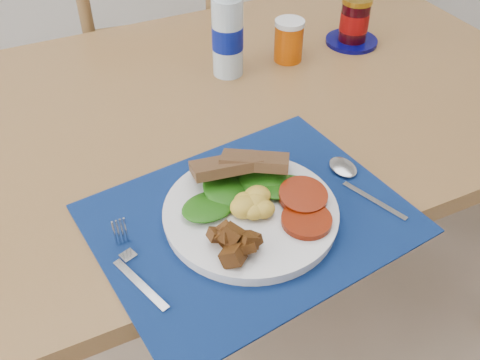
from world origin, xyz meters
The scene contains 10 objects.
ground centered at (0.00, 0.00, 0.00)m, with size 4.00×4.00×0.00m, color gray.
table centered at (0.00, 0.20, 0.67)m, with size 1.40×0.90×0.75m.
chair_far centered at (-0.03, 0.80, 0.56)m, with size 0.45×0.44×1.10m.
placemat centered at (-0.15, -0.14, 0.75)m, with size 0.49×0.38×0.00m, color #040D33.
breakfast_plate centered at (-0.16, -0.15, 0.77)m, with size 0.28×0.28×0.07m.
fork centered at (-0.36, -0.16, 0.76)m, with size 0.05×0.17×0.00m.
spoon centered at (0.05, -0.13, 0.76)m, with size 0.05×0.19×0.01m.
water_bottle centered at (0.01, 0.30, 0.85)m, with size 0.07×0.07×0.24m.
juice_glass centered at (0.17, 0.30, 0.80)m, with size 0.07×0.07×0.09m, color #BA4704.
jam_on_saucer centered at (0.35, 0.31, 0.80)m, with size 0.13×0.13×0.12m.
Camera 1 is at (-0.43, -0.69, 1.38)m, focal length 40.00 mm.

